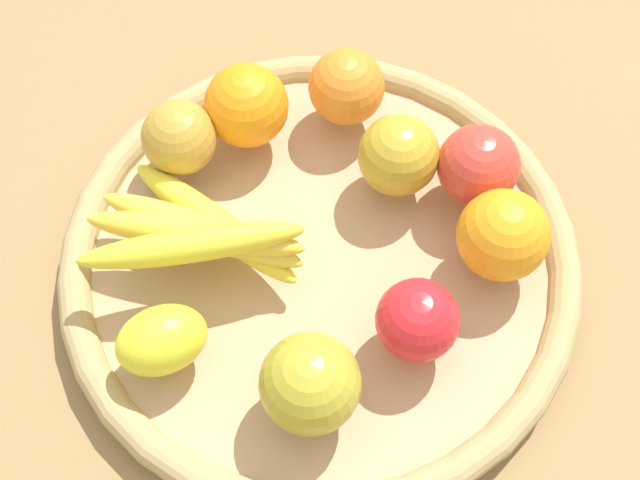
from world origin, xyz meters
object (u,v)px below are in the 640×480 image
(apple_2, at_px, (398,155))
(apple_4, at_px, (478,165))
(orange_0, at_px, (347,87))
(apple_0, at_px, (179,138))
(orange_1, at_px, (503,235))
(apple_1, at_px, (418,320))
(orange_2, at_px, (247,105))
(banana_bunch, at_px, (201,233))
(lemon_0, at_px, (162,340))
(apple_3, at_px, (310,384))

(apple_2, bearing_deg, apple_4, -72.00)
(apple_4, distance_m, orange_0, 0.14)
(apple_0, distance_m, orange_1, 0.29)
(apple_1, xyz_separation_m, orange_2, (0.12, 0.22, 0.00))
(banana_bunch, relative_size, apple_4, 2.59)
(orange_2, bearing_deg, orange_0, -48.46)
(apple_0, xyz_separation_m, orange_1, (0.03, -0.28, 0.00))
(apple_4, bearing_deg, orange_0, 79.22)
(apple_1, height_order, apple_0, same)
(apple_1, relative_size, apple_0, 1.00)
(apple_0, height_order, apple_4, apple_4)
(apple_2, distance_m, orange_1, 0.11)
(orange_0, bearing_deg, lemon_0, 175.79)
(apple_0, relative_size, orange_1, 0.87)
(orange_2, relative_size, orange_0, 1.08)
(banana_bunch, distance_m, apple_1, 0.19)
(orange_2, bearing_deg, apple_1, -118.69)
(apple_4, height_order, orange_0, apple_4)
(orange_2, height_order, lemon_0, orange_2)
(orange_1, height_order, apple_4, orange_1)
(orange_1, relative_size, apple_4, 1.07)
(apple_0, bearing_deg, banana_bunch, -138.42)
(banana_bunch, distance_m, orange_2, 0.13)
(apple_2, height_order, apple_3, apple_3)
(lemon_0, relative_size, apple_4, 1.02)
(orange_2, bearing_deg, apple_4, -80.47)
(lemon_0, bearing_deg, apple_4, -31.75)
(apple_3, relative_size, lemon_0, 1.06)
(orange_0, bearing_deg, orange_2, 131.54)
(apple_3, xyz_separation_m, apple_4, (0.24, -0.04, -0.00))
(banana_bunch, bearing_deg, lemon_0, -168.17)
(apple_0, height_order, orange_1, orange_1)
(orange_0, bearing_deg, apple_2, -123.07)
(orange_2, xyz_separation_m, lemon_0, (-0.22, -0.05, -0.01))
(apple_1, bearing_deg, apple_3, 149.81)
(apple_0, xyz_separation_m, orange_0, (0.11, -0.10, 0.00))
(apple_2, distance_m, apple_3, 0.22)
(banana_bunch, relative_size, apple_2, 2.59)
(orange_2, relative_size, apple_0, 1.13)
(orange_2, xyz_separation_m, apple_3, (-0.20, -0.17, 0.00))
(banana_bunch, height_order, apple_3, apple_3)
(banana_bunch, bearing_deg, orange_0, -12.09)
(apple_1, xyz_separation_m, apple_3, (-0.08, 0.05, 0.01))
(orange_2, relative_size, apple_3, 0.97)
(orange_2, relative_size, orange_1, 0.98)
(apple_3, height_order, lemon_0, apple_3)
(apple_1, bearing_deg, orange_2, 61.31)
(apple_3, relative_size, apple_4, 1.09)
(orange_0, bearing_deg, orange_1, -114.40)
(banana_bunch, relative_size, apple_1, 2.77)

